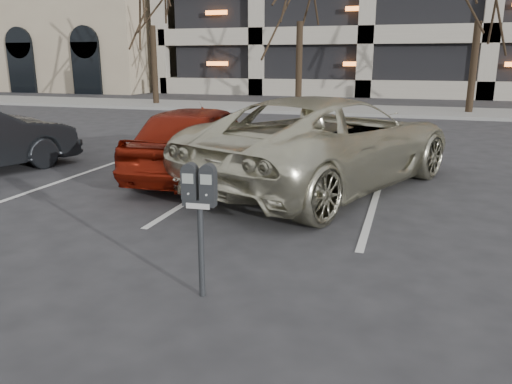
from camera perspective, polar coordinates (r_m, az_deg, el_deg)
The scene contains 6 objects.
ground at distance 6.46m, azimuth -0.48°, elevation -4.66°, with size 140.00×140.00×0.00m, color #28282B.
sidewalk at distance 21.97m, azimuth 12.58°, elevation 9.09°, with size 80.00×4.00×0.12m, color gray.
stall_lines at distance 8.99m, azimuth -4.48°, elevation 0.99°, with size 16.90×5.20×0.00m.
parking_meter at distance 4.51m, azimuth -6.47°, elevation -0.72°, with size 0.33×0.15×1.25m.
suv_silver at distance 8.79m, azimuth 8.16°, elevation 5.74°, with size 4.63×6.21×1.57m.
car_red at distance 9.50m, azimuth -6.47°, elevation 5.94°, with size 1.64×4.09×1.39m, color maroon.
Camera 1 is at (1.87, -5.79, 2.17)m, focal length 35.00 mm.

